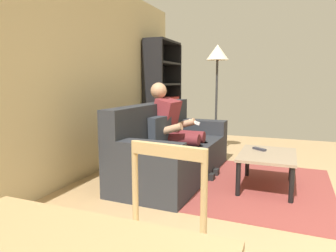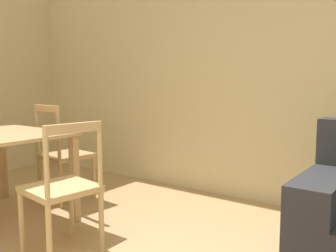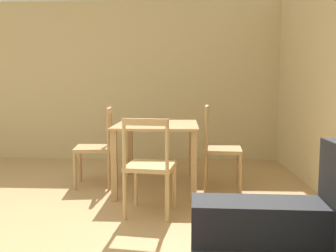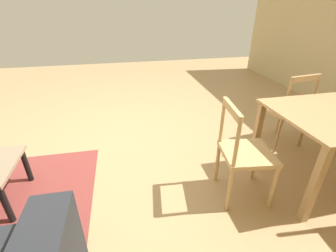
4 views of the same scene
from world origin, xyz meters
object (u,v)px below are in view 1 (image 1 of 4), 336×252
Objects in this scene: person_lounging at (174,128)px; floor_lamp at (217,62)px; coffee_table at (267,158)px; tv_remote at (259,149)px; bookshelf at (163,107)px; dining_chair_facing_couch at (150,249)px; couch at (171,150)px.

floor_lamp is at bearing -12.60° from person_lounging.
coffee_table is 4.82× the size of tv_remote.
dining_chair_facing_couch is at bearing -158.05° from bookshelf.
coffee_table is 2.57m from bookshelf.
coffee_table is 0.91× the size of dining_chair_facing_couch.
floor_lamp is at bearing 33.38° from coffee_table.
bookshelf is 1.08× the size of floor_lamp.
couch is 1.82m from bookshelf.
floor_lamp is (1.34, -0.27, 1.16)m from couch.
coffee_table is (-0.02, -1.17, 0.01)m from couch.
person_lounging is at bearing 82.46° from coffee_table.
bookshelf is 4.28m from dining_chair_facing_couch.
person_lounging is at bearing -53.81° from tv_remote.
floor_lamp is (-0.26, -1.05, 0.77)m from bookshelf.
couch reaches higher than tv_remote.
tv_remote is (0.12, -1.07, 0.08)m from couch.
couch is at bearing -179.20° from person_lounging.
couch is at bearing -153.95° from bookshelf.
person_lounging is 1.53m from floor_lamp.
couch is 1.09× the size of bookshelf.
person_lounging is 1.31× the size of dining_chair_facing_couch.
bookshelf is at bearing 27.99° from person_lounging.
couch is 2.51m from dining_chair_facing_couch.
bookshelf reaches higher than tv_remote.
person_lounging reaches higher than coffee_table.
couch is 1.17× the size of floor_lamp.
couch is 1.76× the size of person_lounging.
couch is at bearing 88.89° from coffee_table.
tv_remote is 0.10× the size of floor_lamp.
tv_remote is (0.15, 0.10, 0.07)m from coffee_table.
person_lounging reaches higher than tv_remote.
bookshelf is at bearing 26.05° from couch.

